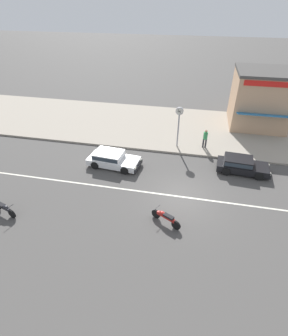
% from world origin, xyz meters
% --- Properties ---
extents(ground_plane, '(160.00, 160.00, 0.00)m').
position_xyz_m(ground_plane, '(0.00, 0.00, 0.00)').
color(ground_plane, '#4C4947').
extents(lane_centre_stripe, '(50.40, 0.14, 0.01)m').
position_xyz_m(lane_centre_stripe, '(0.00, 0.00, 0.00)').
color(lane_centre_stripe, silver).
rests_on(lane_centre_stripe, ground).
extents(kerb_strip, '(68.00, 10.00, 0.15)m').
position_xyz_m(kerb_strip, '(0.00, 10.34, 0.07)').
color(kerb_strip, '#9E9384').
rests_on(kerb_strip, ground).
extents(hatchback_white_0, '(4.04, 2.11, 1.10)m').
position_xyz_m(hatchback_white_0, '(-5.51, 2.67, 0.59)').
color(hatchback_white_0, white).
rests_on(hatchback_white_0, ground).
extents(hatchback_black_3, '(3.79, 1.92, 1.10)m').
position_xyz_m(hatchback_black_3, '(3.90, 3.82, 0.59)').
color(hatchback_black_3, black).
rests_on(hatchback_black_3, ground).
extents(motorcycle_0, '(1.85, 0.80, 0.80)m').
position_xyz_m(motorcycle_0, '(-10.11, -3.70, 0.42)').
color(motorcycle_0, black).
rests_on(motorcycle_0, ground).
extents(motorcycle_1, '(1.77, 1.07, 0.80)m').
position_xyz_m(motorcycle_1, '(-0.72, -2.50, 0.42)').
color(motorcycle_1, black).
rests_on(motorcycle_1, ground).
extents(street_clock, '(0.60, 0.22, 3.41)m').
position_xyz_m(street_clock, '(-1.00, 6.46, 2.66)').
color(street_clock, '#9E9EA3').
rests_on(street_clock, kerb_strip).
extents(pedestrian_by_shop, '(0.34, 0.34, 1.59)m').
position_xyz_m(pedestrian_by_shop, '(1.25, 6.68, 1.08)').
color(pedestrian_by_shop, '#333338').
rests_on(pedestrian_by_shop, kerb_strip).
extents(shopfront_mid_block, '(5.05, 5.96, 5.13)m').
position_xyz_m(shopfront_mid_block, '(6.00, 12.65, 2.72)').
color(shopfront_mid_block, tan).
rests_on(shopfront_mid_block, kerb_strip).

